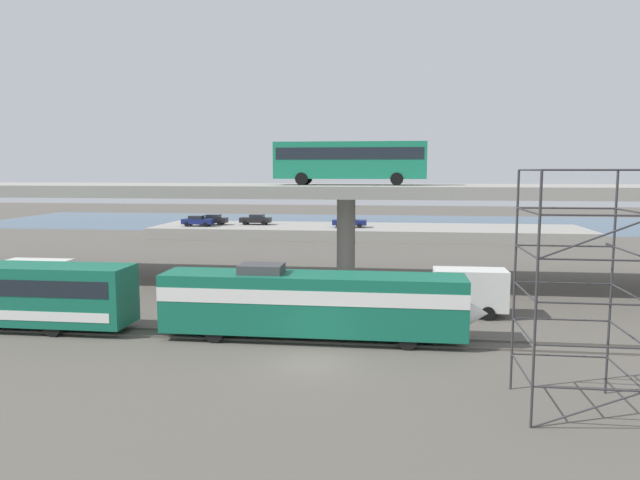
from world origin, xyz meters
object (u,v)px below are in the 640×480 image
train_locomotive (327,301)px  parked_car_1 (349,222)px  transit_bus_on_overpass (350,159)px  parked_car_0 (198,221)px  service_truck_west (456,290)px  parked_car_2 (212,219)px  scaffolding_tower (578,283)px  service_truck_east (48,280)px  parked_car_3 (256,219)px

train_locomotive → parked_car_1: (-2.63, 49.49, 0.08)m
transit_bus_on_overpass → parked_car_0: transit_bus_on_overpass is taller
service_truck_west → parked_car_1: 44.08m
parked_car_2 → transit_bus_on_overpass: bearing=122.7°
transit_bus_on_overpass → service_truck_west: 14.65m
service_truck_west → parked_car_2: size_ratio=1.57×
parked_car_1 → train_locomotive: bearing=-87.0°
transit_bus_on_overpass → parked_car_0: size_ratio=2.75×
scaffolding_tower → parked_car_0: bearing=121.3°
scaffolding_tower → train_locomotive: bearing=141.6°
train_locomotive → service_truck_west: train_locomotive is taller
service_truck_east → parked_car_2: 44.16m
service_truck_east → parked_car_0: service_truck_east is taller
parked_car_0 → parked_car_3: same height
train_locomotive → parked_car_3: 54.36m
transit_bus_on_overpass → parked_car_1: (-2.62, 33.79, -7.96)m
train_locomotive → transit_bus_on_overpass: 17.65m
scaffolding_tower → parked_car_3: 66.05m
parked_car_1 → parked_car_2: size_ratio=1.07×
scaffolding_tower → parked_car_1: bearing=102.9°
service_truck_west → parked_car_0: size_ratio=1.56×
train_locomotive → parked_car_1: bearing=93.0°
parked_car_1 → service_truck_east: bearing=-112.7°
transit_bus_on_overpass → scaffolding_tower: size_ratio=1.27×
parked_car_0 → parked_car_2: same height
train_locomotive → service_truck_west: size_ratio=2.62×
train_locomotive → parked_car_2: size_ratio=4.10×
parked_car_1 → parked_car_3: 13.93m
parked_car_0 → parked_car_2: bearing=59.7°
service_truck_east → scaffolding_tower: 34.78m
transit_bus_on_overpass → parked_car_1: bearing=-85.6°
parked_car_2 → service_truck_west: bearing=124.3°
service_truck_west → parked_car_1: bearing=-76.6°
train_locomotive → parked_car_2: (-22.51, 50.73, 0.08)m
transit_bus_on_overpass → scaffolding_tower: bearing=113.8°
train_locomotive → transit_bus_on_overpass: (-0.01, 15.71, 8.05)m
parked_car_0 → train_locomotive: bearing=-63.7°
service_truck_east → parked_car_2: size_ratio=1.57×
scaffolding_tower → parked_car_1: (-13.24, 57.89, -2.78)m
service_truck_east → parked_car_3: service_truck_east is taller
train_locomotive → service_truck_west: bearing=41.0°
train_locomotive → transit_bus_on_overpass: size_ratio=1.49×
parked_car_2 → parked_car_3: 6.25m
train_locomotive → transit_bus_on_overpass: transit_bus_on_overpass is taller
transit_bus_on_overpass → service_truck_west: bearing=130.0°
train_locomotive → parked_car_0: size_ratio=4.09×
service_truck_east → service_truck_west: bearing=0.0°
train_locomotive → scaffolding_tower: bearing=-38.4°
service_truck_east → parked_car_2: (-1.94, 44.11, 0.64)m
parked_car_2 → parked_car_0: bearing=59.7°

